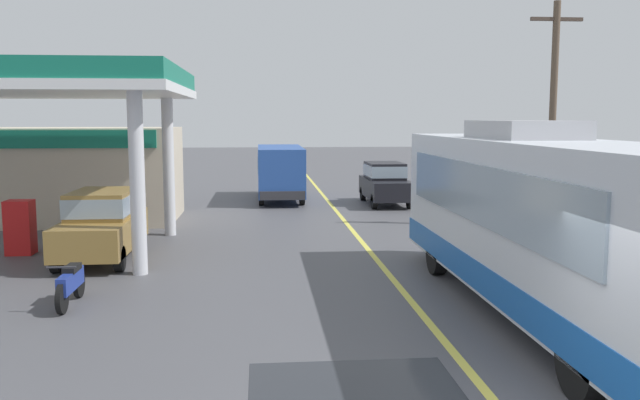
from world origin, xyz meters
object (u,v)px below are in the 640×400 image
object	(u,v)px
motorcycle_parked_forecourt	(71,283)
car_at_pump	(102,221)
minibus_opposing_lane	(280,168)
coach_bus_main	(541,225)
pedestrian_near_pump	(83,214)
car_trailing_behind_bus	(385,181)

from	to	relation	value
motorcycle_parked_forecourt	car_at_pump	bearing A→B (deg)	95.01
car_at_pump	minibus_opposing_lane	bearing A→B (deg)	67.85
coach_bus_main	motorcycle_parked_forecourt	xyz separation A→B (m)	(-9.12, 1.36, -1.28)
pedestrian_near_pump	coach_bus_main	bearing A→B (deg)	-36.59
coach_bus_main	minibus_opposing_lane	world-z (taller)	coach_bus_main
car_at_pump	motorcycle_parked_forecourt	distance (m)	4.52
car_at_pump	coach_bus_main	bearing A→B (deg)	-31.48
car_at_pump	pedestrian_near_pump	distance (m)	2.24
pedestrian_near_pump	car_trailing_behind_bus	bearing A→B (deg)	38.81
motorcycle_parked_forecourt	pedestrian_near_pump	world-z (taller)	pedestrian_near_pump
car_at_pump	car_trailing_behind_bus	world-z (taller)	same
pedestrian_near_pump	car_at_pump	bearing A→B (deg)	-62.96
minibus_opposing_lane	pedestrian_near_pump	distance (m)	12.23
minibus_opposing_lane	motorcycle_parked_forecourt	bearing A→B (deg)	-105.50
car_at_pump	car_trailing_behind_bus	distance (m)	14.29
car_trailing_behind_bus	minibus_opposing_lane	bearing A→B (deg)	156.08
coach_bus_main	car_trailing_behind_bus	xyz separation A→B (m)	(0.12, 16.39, -0.71)
pedestrian_near_pump	car_trailing_behind_bus	size ratio (longest dim) A/B	0.40
car_at_pump	motorcycle_parked_forecourt	size ratio (longest dim) A/B	2.33
coach_bus_main	car_trailing_behind_bus	distance (m)	16.40
motorcycle_parked_forecourt	car_trailing_behind_bus	xyz separation A→B (m)	(9.24, 15.03, 0.57)
car_at_pump	minibus_opposing_lane	world-z (taller)	minibus_opposing_lane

